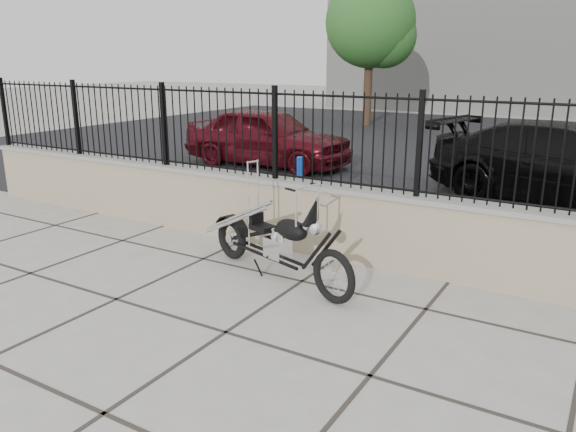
# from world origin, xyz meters

# --- Properties ---
(ground_plane) EXTENTS (90.00, 90.00, 0.00)m
(ground_plane) POSITION_xyz_m (0.00, 0.00, 0.00)
(ground_plane) COLOR #99968E
(ground_plane) RESTS_ON ground
(parking_lot) EXTENTS (30.00, 30.00, 0.00)m
(parking_lot) POSITION_xyz_m (0.00, 12.50, 0.00)
(parking_lot) COLOR black
(parking_lot) RESTS_ON ground
(retaining_wall) EXTENTS (14.00, 0.36, 0.96)m
(retaining_wall) POSITION_xyz_m (0.00, 2.50, 0.48)
(retaining_wall) COLOR gray
(retaining_wall) RESTS_ON ground_plane
(iron_fence) EXTENTS (14.00, 0.08, 1.20)m
(iron_fence) POSITION_xyz_m (0.00, 2.50, 1.56)
(iron_fence) COLOR black
(iron_fence) RESTS_ON retaining_wall
(background_building) EXTENTS (22.00, 6.00, 8.00)m
(background_building) POSITION_xyz_m (0.00, 26.50, 4.00)
(background_building) COLOR beige
(background_building) RESTS_ON ground_plane
(chopper_motorcycle) EXTENTS (2.34, 1.11, 1.40)m
(chopper_motorcycle) POSITION_xyz_m (-0.34, 1.45, 0.70)
(chopper_motorcycle) COLOR black
(chopper_motorcycle) RESTS_ON ground_plane
(car_red) EXTENTS (4.19, 1.70, 1.43)m
(car_red) POSITION_xyz_m (-4.40, 7.54, 0.71)
(car_red) COLOR #4A0A12
(car_red) RESTS_ON parking_lot
(car_black) EXTENTS (5.38, 3.17, 1.46)m
(car_black) POSITION_xyz_m (2.36, 7.01, 0.73)
(car_black) COLOR black
(car_black) RESTS_ON parking_lot
(bollard_a) EXTENTS (0.12, 0.12, 0.87)m
(bollard_a) POSITION_xyz_m (-1.84, 4.65, 0.43)
(bollard_a) COLOR #0A20A3
(bollard_a) RESTS_ON ground_plane
(tree_left) EXTENTS (3.40, 3.40, 5.73)m
(tree_left) POSITION_xyz_m (-5.80, 16.93, 4.01)
(tree_left) COLOR #382619
(tree_left) RESTS_ON ground_plane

